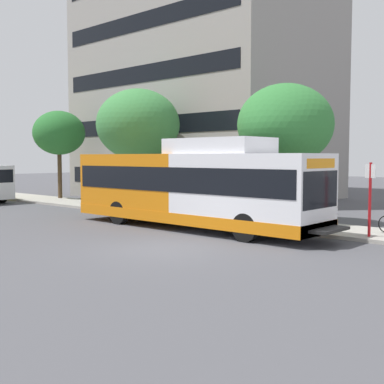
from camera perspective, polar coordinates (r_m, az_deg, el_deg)
The scene contains 8 objects.
ground_plane at distance 22.19m, azimuth -18.11°, elevation -3.73°, with size 120.00×120.00×0.00m, color #4C4C51.
sidewalk_curb at distance 24.93m, azimuth -1.64°, elevation -2.53°, with size 3.00×56.00×0.14m, color #A8A399.
transit_bus at distance 20.16m, azimuth 0.01°, elevation 0.57°, with size 2.58×12.25×3.65m.
bus_stop_sign_pole at distance 18.36m, azimuth 19.79°, elevation -0.18°, with size 0.10×0.36×2.60m.
street_tree_near_stop at distance 22.19m, azimuth 10.66°, elevation 7.60°, with size 4.18×4.18×5.97m.
street_tree_mid_block at distance 28.54m, azimuth -6.22°, elevation 7.70°, with size 4.73×4.73×6.63m.
street_tree_far_block at distance 34.76m, azimuth -15.04°, elevation 6.56°, with size 3.47×3.47×5.88m.
lattice_comm_tower at distance 48.32m, azimuth -10.55°, elevation 10.40°, with size 1.10×1.10×25.29m.
Camera 1 is at (-10.90, -11.11, 2.94)m, focal length 46.39 mm.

